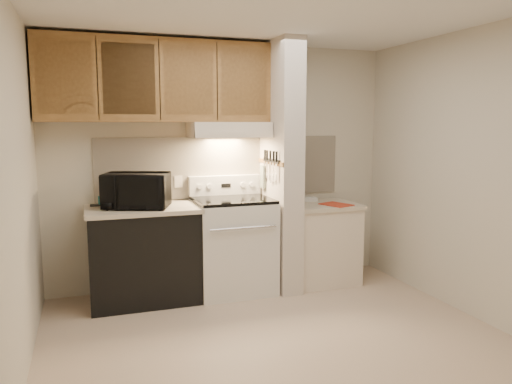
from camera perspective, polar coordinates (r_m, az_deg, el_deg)
name	(u,v)px	position (r m, az deg, el deg)	size (l,w,h in m)	color
floor	(274,336)	(4.16, 2.09, -16.11)	(3.60, 3.60, 0.00)	#C7AC91
ceiling	(276,11)	(3.88, 2.29, 19.92)	(3.60, 3.60, 0.00)	white
wall_back	(223,165)	(5.24, -3.76, 3.04)	(3.60, 0.02, 2.50)	beige
wall_left	(17,191)	(3.59, -25.67, 0.08)	(0.02, 3.00, 2.50)	beige
wall_right	(465,173)	(4.78, 22.77, 1.98)	(0.02, 3.00, 2.50)	beige
backsplash	(224,167)	(5.23, -3.73, 2.87)	(2.60, 0.02, 0.63)	#FFECCE
range_body	(233,247)	(5.04, -2.64, -6.25)	(0.76, 0.65, 0.92)	silver
oven_window	(243,250)	(4.74, -1.55, -6.66)	(0.50, 0.01, 0.30)	black
oven_handle	(244,228)	(4.65, -1.42, -4.15)	(0.02, 0.02, 0.65)	silver
cooktop	(233,200)	(4.95, -2.68, -0.90)	(0.74, 0.64, 0.03)	black
range_backguard	(225,185)	(5.21, -3.57, 0.80)	(0.76, 0.08, 0.20)	silver
range_display	(226,186)	(5.17, -3.44, 0.74)	(0.10, 0.01, 0.04)	black
range_knob_left_outer	(200,187)	(5.09, -6.47, 0.61)	(0.05, 0.05, 0.02)	silver
range_knob_left_inner	(209,186)	(5.12, -5.38, 0.66)	(0.05, 0.05, 0.02)	silver
range_knob_right_inner	(243,185)	(5.21, -1.53, 0.82)	(0.05, 0.05, 0.02)	silver
range_knob_right_outer	(252,184)	(5.24, -0.49, 0.87)	(0.05, 0.05, 0.02)	silver
dishwasher_front	(144,256)	(4.89, -12.68, -7.18)	(1.00, 0.63, 0.87)	black
left_countertop	(142,209)	(4.80, -12.85, -1.92)	(1.04, 0.67, 0.04)	beige
spoon_rest	(103,205)	(4.97, -17.13, -1.42)	(0.23, 0.07, 0.02)	black
teal_jar	(102,201)	(4.98, -17.15, -0.96)	(0.08, 0.08, 0.09)	#1C6262
outlet	(178,182)	(5.13, -8.85, 1.18)	(0.08, 0.01, 0.12)	beige
microwave	(137,190)	(4.75, -13.49, 0.17)	(0.58, 0.39, 0.32)	black
partition_pillar	(281,167)	(5.07, 2.86, 2.89)	(0.22, 0.70, 2.50)	beige
pillar_trim	(270,162)	(5.03, 1.63, 3.43)	(0.01, 0.70, 0.04)	olive
knife_strip	(271,161)	(4.98, 1.77, 3.61)	(0.02, 0.42, 0.04)	black
knife_blade_a	(276,172)	(4.83, 2.33, 2.29)	(0.01, 0.04, 0.16)	silver
knife_handle_a	(277,157)	(4.81, 2.36, 4.06)	(0.02, 0.02, 0.10)	black
knife_blade_b	(273,172)	(4.91, 1.98, 2.26)	(0.01, 0.04, 0.18)	silver
knife_handle_b	(274,156)	(4.88, 2.04, 4.12)	(0.02, 0.02, 0.10)	black
knife_blade_c	(270,173)	(4.98, 1.66, 2.23)	(0.01, 0.04, 0.20)	silver
knife_handle_c	(270,156)	(4.97, 1.65, 4.18)	(0.02, 0.02, 0.10)	black
knife_blade_d	(267,170)	(5.07, 1.28, 2.55)	(0.01, 0.04, 0.16)	silver
knife_handle_d	(267,155)	(5.06, 1.28, 4.25)	(0.02, 0.02, 0.10)	black
knife_blade_e	(264,170)	(5.14, 0.98, 2.52)	(0.01, 0.04, 0.18)	silver
knife_handle_e	(265,155)	(5.12, 1.02, 4.29)	(0.02, 0.02, 0.10)	black
oven_mitt	(263,177)	(5.20, 0.80, 1.75)	(0.03, 0.10, 0.23)	gray
right_cab_base	(320,244)	(5.40, 7.36, -5.96)	(0.70, 0.60, 0.81)	beige
right_countertop	(321,205)	(5.31, 7.44, -1.51)	(0.74, 0.64, 0.04)	beige
red_folder	(336,205)	(5.22, 9.16, -1.42)	(0.22, 0.30, 0.01)	#B8331D
white_box	(309,199)	(5.45, 6.13, -0.83)	(0.15, 0.10, 0.04)	white
range_hood	(229,130)	(5.01, -3.13, 7.12)	(0.78, 0.44, 0.15)	beige
hood_lip	(235,135)	(4.81, -2.44, 6.56)	(0.78, 0.04, 0.06)	beige
upper_cabinets	(157,81)	(4.93, -11.24, 12.33)	(2.18, 0.33, 0.77)	olive
cab_door_a	(64,77)	(4.72, -21.06, 12.17)	(0.46, 0.01, 0.63)	olive
cab_gap_a	(97,78)	(4.72, -17.68, 12.32)	(0.01, 0.01, 0.73)	black
cab_door_b	(129,79)	(4.74, -14.31, 12.42)	(0.46, 0.01, 0.63)	olive
cab_gap_b	(160,80)	(4.77, -10.97, 12.49)	(0.01, 0.01, 0.73)	black
cab_door_c	(189,81)	(4.82, -7.68, 12.51)	(0.46, 0.01, 0.63)	olive
cab_gap_c	(217,81)	(4.88, -4.47, 12.50)	(0.01, 0.01, 0.73)	black
cab_door_d	(244,82)	(4.96, -1.35, 12.45)	(0.46, 0.01, 0.63)	olive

